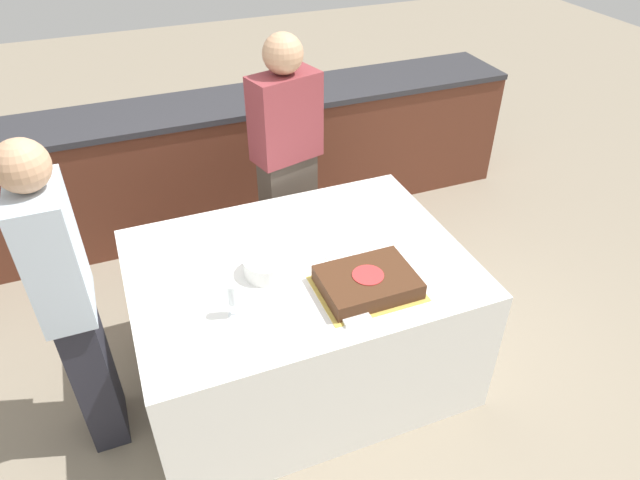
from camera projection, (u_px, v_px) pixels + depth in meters
ground_plane at (302, 367)px, 3.20m from camera, size 14.00×14.00×0.00m
back_counter at (223, 162)px, 4.18m from camera, size 4.40×0.58×0.92m
dining_table at (300, 318)px, 2.98m from camera, size 1.61×1.19×0.75m
cake at (368, 282)px, 2.57m from camera, size 0.46×0.36×0.08m
plate_stack at (266, 266)px, 2.66m from camera, size 0.21×0.21×0.09m
wine_glass at (233, 296)px, 2.39m from camera, size 0.06×0.06×0.17m
side_plate_near_cake at (340, 252)px, 2.81m from camera, size 0.17×0.17×0.00m
utensil_pile at (355, 317)px, 2.43m from camera, size 0.12×0.09×0.02m
person_cutting_cake at (287, 163)px, 3.39m from camera, size 0.43×0.30×1.60m
person_seated_left at (70, 303)px, 2.41m from camera, size 0.20×0.35×1.59m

